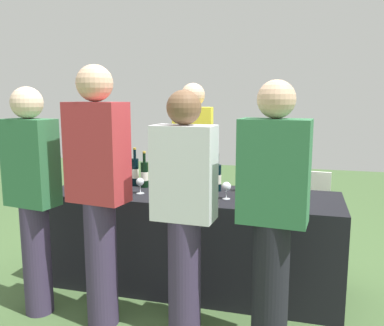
% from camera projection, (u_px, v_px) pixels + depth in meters
% --- Properties ---
extents(ground_plane, '(12.00, 12.00, 0.00)m').
position_uv_depth(ground_plane, '(192.00, 284.00, 3.45)').
color(ground_plane, '#476638').
extents(tasting_table, '(2.36, 0.75, 0.78)m').
position_uv_depth(tasting_table, '(192.00, 239.00, 3.39)').
color(tasting_table, black).
rests_on(tasting_table, ground_plane).
extents(wine_bottle_0, '(0.07, 0.07, 0.32)m').
position_uv_depth(wine_bottle_0, '(115.00, 171.00, 3.65)').
color(wine_bottle_0, black).
rests_on(wine_bottle_0, tasting_table).
extents(wine_bottle_1, '(0.07, 0.07, 0.34)m').
position_uv_depth(wine_bottle_1, '(135.00, 172.00, 3.60)').
color(wine_bottle_1, black).
rests_on(wine_bottle_1, tasting_table).
extents(wine_bottle_2, '(0.07, 0.07, 0.31)m').
position_uv_depth(wine_bottle_2, '(145.00, 174.00, 3.53)').
color(wine_bottle_2, black).
rests_on(wine_bottle_2, tasting_table).
extents(wine_bottle_3, '(0.06, 0.06, 0.32)m').
position_uv_depth(wine_bottle_3, '(217.00, 177.00, 3.39)').
color(wine_bottle_3, black).
rests_on(wine_bottle_3, tasting_table).
extents(wine_bottle_4, '(0.08, 0.08, 0.34)m').
position_uv_depth(wine_bottle_4, '(250.00, 178.00, 3.34)').
color(wine_bottle_4, black).
rests_on(wine_bottle_4, tasting_table).
extents(wine_glass_0, '(0.07, 0.07, 0.14)m').
position_uv_depth(wine_glass_0, '(102.00, 178.00, 3.43)').
color(wine_glass_0, silver).
rests_on(wine_glass_0, tasting_table).
extents(wine_glass_1, '(0.08, 0.08, 0.15)m').
position_uv_depth(wine_glass_1, '(119.00, 178.00, 3.40)').
color(wine_glass_1, silver).
rests_on(wine_glass_1, tasting_table).
extents(wine_glass_2, '(0.07, 0.07, 0.13)m').
position_uv_depth(wine_glass_2, '(140.00, 182.00, 3.30)').
color(wine_glass_2, silver).
rests_on(wine_glass_2, tasting_table).
extents(wine_glass_3, '(0.07, 0.07, 0.13)m').
position_uv_depth(wine_glass_3, '(226.00, 187.00, 3.12)').
color(wine_glass_3, silver).
rests_on(wine_glass_3, tasting_table).
extents(wine_glass_4, '(0.07, 0.07, 0.15)m').
position_uv_depth(wine_glass_4, '(255.00, 186.00, 3.09)').
color(wine_glass_4, silver).
rests_on(wine_glass_4, tasting_table).
extents(ice_bucket, '(0.21, 0.21, 0.18)m').
position_uv_depth(ice_bucket, '(284.00, 184.00, 3.27)').
color(ice_bucket, silver).
rests_on(ice_bucket, tasting_table).
extents(server_pouring, '(0.39, 0.24, 1.69)m').
position_uv_depth(server_pouring, '(193.00, 162.00, 3.96)').
color(server_pouring, '#3F3351').
rests_on(server_pouring, ground_plane).
extents(guest_0, '(0.39, 0.25, 1.63)m').
position_uv_depth(guest_0, '(33.00, 193.00, 2.86)').
color(guest_0, '#3F3351').
rests_on(guest_0, ground_plane).
extents(guest_1, '(0.41, 0.27, 1.76)m').
position_uv_depth(guest_1, '(99.00, 187.00, 2.70)').
color(guest_1, '#3F3351').
rests_on(guest_1, ground_plane).
extents(guest_2, '(0.40, 0.23, 1.60)m').
position_uv_depth(guest_2, '(184.00, 207.00, 2.58)').
color(guest_2, '#3F3351').
rests_on(guest_2, ground_plane).
extents(guest_3, '(0.42, 0.26, 1.66)m').
position_uv_depth(guest_3, '(273.00, 210.00, 2.42)').
color(guest_3, black).
rests_on(guest_3, ground_plane).
extents(menu_board, '(0.60, 0.09, 0.85)m').
position_uv_depth(menu_board, '(297.00, 213.00, 4.05)').
color(menu_board, white).
rests_on(menu_board, ground_plane).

